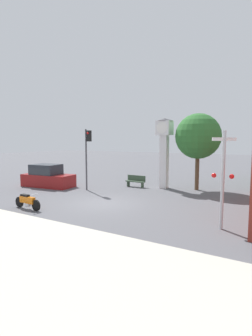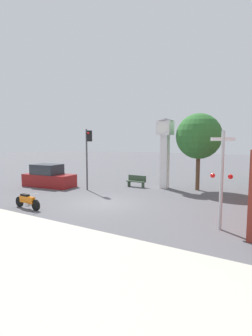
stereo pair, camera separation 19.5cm
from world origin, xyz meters
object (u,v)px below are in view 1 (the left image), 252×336
(traffic_light, at_px, (88,149))
(bench, at_px, (136,181))
(motorcycle, at_px, (27,201))
(street_tree, at_px, (198,136))
(clock_tower, at_px, (164,142))
(parked_car, at_px, (48,177))
(railroad_crossing_signal, at_px, (223,176))

(traffic_light, xyz_separation_m, bench, (2.40, 3.06, -2.62))
(motorcycle, distance_m, bench, 9.18)
(motorcycle, relative_size, street_tree, 0.35)
(bench, bearing_deg, motorcycle, -101.29)
(street_tree, height_order, bench, street_tree)
(clock_tower, xyz_separation_m, parked_car, (-8.31, -4.21, -2.81))
(motorcycle, bearing_deg, traffic_light, 98.10)
(street_tree, bearing_deg, bench, -164.64)
(traffic_light, height_order, parked_car, traffic_light)
(traffic_light, bearing_deg, parked_car, -173.42)
(motorcycle, height_order, bench, bench)
(railroad_crossing_signal, bearing_deg, motorcycle, -168.21)
(motorcycle, bearing_deg, railroad_crossing_signal, 14.12)
(railroad_crossing_signal, xyz_separation_m, street_tree, (-3.35, 8.23, 1.77))
(traffic_light, bearing_deg, clock_tower, 39.86)
(motorcycle, height_order, railroad_crossing_signal, railroad_crossing_signal)
(bench, bearing_deg, parked_car, -150.55)
(motorcycle, distance_m, railroad_crossing_signal, 10.08)
(clock_tower, bearing_deg, street_tree, 12.54)
(clock_tower, bearing_deg, parked_car, -153.15)
(motorcycle, relative_size, clock_tower, 0.37)
(traffic_light, xyz_separation_m, street_tree, (6.96, 4.31, 0.90))
(motorcycle, xyz_separation_m, street_tree, (6.36, 10.25, 3.58))
(street_tree, bearing_deg, motorcycle, -121.80)
(railroad_crossing_signal, distance_m, street_tree, 9.06)
(motorcycle, xyz_separation_m, railroad_crossing_signal, (9.71, 2.03, 1.82))
(clock_tower, distance_m, parked_car, 9.73)
(parked_car, bearing_deg, motorcycle, -57.52)
(clock_tower, bearing_deg, traffic_light, -140.14)
(parked_car, bearing_deg, railroad_crossing_signal, -19.99)
(bench, bearing_deg, clock_tower, 18.53)
(traffic_light, distance_m, parked_car, 4.49)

